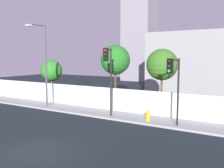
{
  "coord_description": "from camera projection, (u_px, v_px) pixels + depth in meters",
  "views": [
    {
      "loc": [
        8.79,
        -7.67,
        4.5
      ],
      "look_at": [
        0.35,
        6.5,
        2.67
      ],
      "focal_mm": 39.32,
      "sensor_mm": 36.0,
      "label": 1
    }
  ],
  "objects": [
    {
      "name": "perimeter_wall",
      "position": [
        127.0,
        100.0,
        19.5
      ],
      "size": [
        36.0,
        0.18,
        1.8
      ],
      "primitive_type": "cube",
      "color": "silver",
      "rests_on": "sidewalk"
    },
    {
      "name": "fire_hydrant",
      "position": [
        148.0,
        115.0,
        16.63
      ],
      "size": [
        0.44,
        0.26,
        0.76
      ],
      "color": "gold",
      "rests_on": "sidewalk"
    },
    {
      "name": "traffic_light_right",
      "position": [
        174.0,
        77.0,
        14.84
      ],
      "size": [
        0.48,
        1.31,
        4.27
      ],
      "color": "black",
      "rests_on": "sidewalk"
    },
    {
      "name": "sidewalk",
      "position": [
        120.0,
        116.0,
        18.51
      ],
      "size": [
        36.0,
        2.4,
        0.15
      ],
      "primitive_type": "cube",
      "color": "#9F9F9F",
      "rests_on": "ground"
    },
    {
      "name": "roadside_tree_leftmost",
      "position": [
        51.0,
        71.0,
        25.5
      ],
      "size": [
        2.21,
        2.21,
        4.19
      ],
      "color": "brown",
      "rests_on": "ground"
    },
    {
      "name": "ground_plane",
      "position": [
        35.0,
        153.0,
        11.52
      ],
      "size": [
        80.0,
        80.0,
        0.0
      ],
      "primitive_type": "plane",
      "color": "black"
    },
    {
      "name": "roadside_tree_midright",
      "position": [
        162.0,
        65.0,
        19.33
      ],
      "size": [
        2.5,
        2.5,
        5.14
      ],
      "color": "brown",
      "rests_on": "ground"
    },
    {
      "name": "low_building_distant",
      "position": [
        215.0,
        63.0,
        28.94
      ],
      "size": [
        15.26,
        6.0,
        7.45
      ],
      "primitive_type": "cube",
      "color": "#999999",
      "rests_on": "ground"
    },
    {
      "name": "street_lamp_curbside",
      "position": [
        44.0,
        59.0,
        21.1
      ],
      "size": [
        0.63,
        1.8,
        7.04
      ],
      "color": "#4C4C51",
      "rests_on": "sidewalk"
    },
    {
      "name": "traffic_light_center",
      "position": [
        108.0,
        68.0,
        17.21
      ],
      "size": [
        0.47,
        1.28,
        4.96
      ],
      "color": "black",
      "rests_on": "sidewalk"
    },
    {
      "name": "roadside_tree_midleft",
      "position": [
        115.0,
        60.0,
        21.46
      ],
      "size": [
        2.59,
        2.59,
        5.53
      ],
      "color": "brown",
      "rests_on": "ground"
    }
  ]
}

